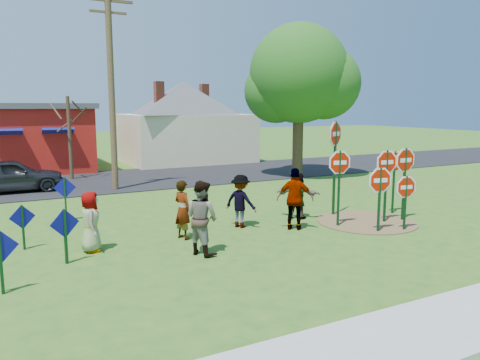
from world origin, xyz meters
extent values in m
plane|color=#2D5718|center=(0.00, 0.00, 0.00)|extent=(120.00, 120.00, 0.00)
cube|color=#9E9E99|center=(0.00, -7.20, 0.04)|extent=(22.00, 1.80, 0.08)
cube|color=black|center=(0.00, 11.50, 0.02)|extent=(120.00, 7.50, 0.04)
cylinder|color=brown|center=(4.50, -1.00, 0.01)|extent=(3.20, 3.20, 0.03)
cube|color=#A01D10|center=(-5.50, 18.00, 1.80)|extent=(9.00, 7.00, 3.60)
cube|color=#4C4C51|center=(-5.50, 18.00, 3.75)|extent=(9.40, 7.40, 0.30)
cube|color=navy|center=(-5.50, 14.40, 2.40)|extent=(1.60, 0.78, 0.45)
cube|color=navy|center=(-3.00, 14.40, 2.40)|extent=(1.60, 0.78, 0.45)
cube|color=beige|center=(5.50, 18.00, 1.60)|extent=(8.00, 7.00, 3.20)
pyramid|color=#4C4C51|center=(5.50, 18.00, 5.40)|extent=(9.40, 9.40, 2.20)
cube|color=brown|center=(3.50, 17.00, 4.60)|extent=(0.55, 0.55, 1.40)
cube|color=brown|center=(7.50, 19.00, 4.60)|extent=(0.55, 0.55, 1.40)
cube|color=#103A1A|center=(3.97, -2.07, 0.97)|extent=(0.07, 0.08, 1.95)
cylinder|color=white|center=(3.97, -2.07, 1.57)|extent=(1.02, 0.21, 1.03)
cylinder|color=#B51601|center=(3.97, -2.07, 1.57)|extent=(0.88, 0.19, 0.89)
cube|color=white|center=(3.97, -2.07, 1.57)|extent=(0.45, 0.09, 0.13)
cube|color=#103A1A|center=(4.18, 0.30, 1.62)|extent=(0.09, 0.10, 3.23)
cylinder|color=white|center=(4.18, 0.30, 2.81)|extent=(1.05, 0.53, 1.16)
cylinder|color=#B51601|center=(4.18, 0.30, 2.81)|extent=(0.91, 0.46, 1.00)
cube|color=white|center=(4.18, 0.30, 2.81)|extent=(0.46, 0.23, 0.14)
cylinder|color=gold|center=(4.18, 0.30, 2.81)|extent=(1.05, 0.52, 1.16)
cube|color=#103A1A|center=(4.99, -1.29, 1.17)|extent=(0.06, 0.08, 2.35)
cylinder|color=white|center=(4.99, -1.29, 1.97)|extent=(1.04, 0.15, 1.05)
cylinder|color=#B51601|center=(4.99, -1.29, 1.97)|extent=(0.90, 0.13, 0.90)
cube|color=white|center=(4.99, -1.29, 1.97)|extent=(0.46, 0.06, 0.13)
cube|color=#103A1A|center=(6.23, -0.43, 1.10)|extent=(0.06, 0.07, 2.19)
cylinder|color=white|center=(6.23, -0.43, 1.83)|extent=(0.99, 0.14, 0.99)
cylinder|color=#B51601|center=(6.23, -0.43, 1.83)|extent=(0.85, 0.13, 0.86)
cube|color=white|center=(6.23, -0.43, 1.83)|extent=(0.43, 0.06, 0.12)
cylinder|color=gold|center=(6.23, -0.43, 1.83)|extent=(0.99, 0.14, 0.99)
cube|color=#103A1A|center=(4.80, -2.30, 0.83)|extent=(0.06, 0.07, 1.67)
cylinder|color=white|center=(4.80, -2.30, 1.33)|extent=(0.91, 0.18, 0.93)
cylinder|color=#B51601|center=(4.80, -2.30, 1.33)|extent=(0.79, 0.16, 0.80)
cube|color=white|center=(4.80, -2.30, 1.33)|extent=(0.40, 0.08, 0.12)
cube|color=#103A1A|center=(5.71, -1.38, 1.20)|extent=(0.06, 0.07, 2.40)
cylinder|color=white|center=(5.71, -1.38, 2.00)|extent=(1.08, 0.04, 1.08)
cylinder|color=#B51601|center=(5.71, -1.38, 2.00)|extent=(0.94, 0.04, 0.94)
cube|color=white|center=(5.71, -1.38, 2.00)|extent=(0.48, 0.01, 0.13)
cylinder|color=gold|center=(5.71, -1.38, 2.00)|extent=(1.08, 0.03, 1.08)
cube|color=#103A1A|center=(3.32, -0.99, 1.19)|extent=(0.06, 0.08, 2.38)
cylinder|color=white|center=(3.32, -0.99, 2.02)|extent=(0.99, 0.20, 1.00)
cylinder|color=#B51601|center=(3.32, -0.99, 2.02)|extent=(0.85, 0.18, 0.86)
cube|color=white|center=(3.32, -0.99, 2.02)|extent=(0.43, 0.09, 0.12)
cube|color=#103A1A|center=(-6.11, -2.07, 0.66)|extent=(0.07, 0.08, 1.32)
cube|color=#103A1A|center=(-4.71, -0.74, 0.67)|extent=(0.07, 0.08, 1.33)
cube|color=navy|center=(-4.71, -0.74, 0.99)|extent=(0.70, 0.22, 0.72)
cube|color=#103A1A|center=(-5.54, 0.96, 0.59)|extent=(0.06, 0.07, 1.19)
cube|color=navy|center=(-5.54, 0.96, 0.88)|extent=(0.65, 0.15, 0.65)
cube|color=#103A1A|center=(-4.12, 3.70, 0.72)|extent=(0.07, 0.08, 1.45)
cube|color=navy|center=(-4.12, 3.70, 1.12)|extent=(0.69, 0.16, 0.70)
imported|color=#3E4A93|center=(-4.00, -0.03, 0.79)|extent=(0.61, 0.83, 1.58)
imported|color=#23695B|center=(-1.47, -0.03, 0.84)|extent=(0.58, 0.71, 1.68)
imported|color=#9B4D40|center=(-1.54, -1.55, 0.95)|extent=(1.01, 1.12, 1.90)
imported|color=#343439|center=(0.58, 0.35, 0.82)|extent=(1.07, 1.23, 1.65)
imported|color=#4B2D55|center=(1.91, -0.68, 0.95)|extent=(1.16, 1.04, 1.90)
imported|color=#215334|center=(2.80, 0.48, 0.79)|extent=(1.37, 1.36, 1.58)
imported|color=#303035|center=(-5.52, 10.18, 0.77)|extent=(4.29, 1.73, 1.46)
cylinder|color=#4C3823|center=(-1.34, 8.80, 4.38)|extent=(0.27, 0.27, 8.76)
cube|color=#4C3823|center=(-1.34, 8.80, 8.18)|extent=(2.14, 0.13, 0.12)
cube|color=#4C3823|center=(-1.34, 8.80, 7.69)|extent=(1.56, 0.11, 0.10)
cylinder|color=#382819|center=(8.10, 8.13, 2.16)|extent=(0.55, 0.55, 4.32)
sphere|color=#175115|center=(8.10, 8.13, 5.40)|extent=(5.10, 5.10, 5.10)
sphere|color=#175115|center=(9.27, 7.54, 4.91)|extent=(3.73, 3.73, 3.73)
sphere|color=#175115|center=(7.21, 8.92, 4.52)|extent=(3.34, 3.34, 3.34)
cylinder|color=#382819|center=(-2.63, 12.87, 2.12)|extent=(0.18, 0.18, 4.23)
camera|label=1|loc=(-6.06, -12.19, 3.73)|focal=35.00mm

